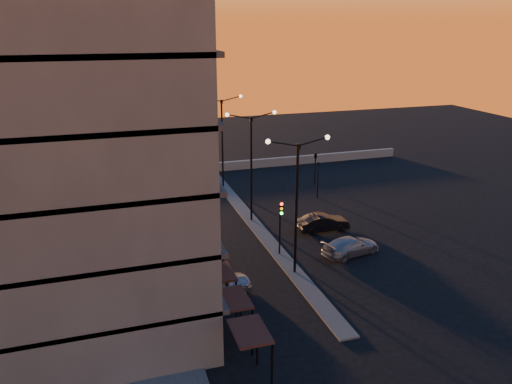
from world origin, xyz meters
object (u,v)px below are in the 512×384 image
object	(u,v)px
traffic_light_main	(281,219)
car_sedan	(323,223)
streetlamp_mid	(251,159)
car_hatchback	(216,284)
car_wagon	(351,246)

from	to	relation	value
traffic_light_main	car_sedan	world-z (taller)	traffic_light_main
streetlamp_mid	car_hatchback	bearing A→B (deg)	-117.39
traffic_light_main	car_wagon	bearing A→B (deg)	-14.74
car_sedan	car_wagon	distance (m)	4.68
car_sedan	car_wagon	bearing A→B (deg)	-178.14
car_sedan	car_wagon	xyz separation A→B (m)	(0.06, -4.68, -0.04)
streetlamp_mid	car_sedan	size ratio (longest dim) A/B	2.22
car_hatchback	car_wagon	world-z (taller)	car_hatchback
traffic_light_main	car_hatchback	bearing A→B (deg)	-145.23
car_sedan	car_wagon	world-z (taller)	car_sedan
traffic_light_main	car_hatchback	xyz separation A→B (m)	(-5.77, -4.00, -2.12)
streetlamp_mid	traffic_light_main	size ratio (longest dim) A/B	2.24
streetlamp_mid	car_hatchback	xyz separation A→B (m)	(-5.77, -11.13, -4.82)
streetlamp_mid	car_hatchback	world-z (taller)	streetlamp_mid
car_sedan	traffic_light_main	bearing A→B (deg)	124.92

